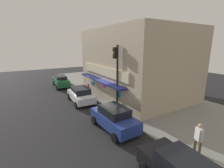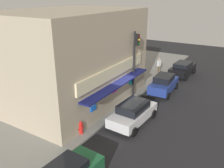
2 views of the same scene
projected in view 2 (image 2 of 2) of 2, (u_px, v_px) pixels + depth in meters
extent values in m
plane|color=#232326|center=(126.00, 108.00, 19.59)|extent=(59.78, 59.78, 0.00)
cube|color=gray|center=(78.00, 94.00, 22.04)|extent=(39.85, 10.19, 0.14)
cube|color=tan|center=(70.00, 56.00, 19.92)|extent=(12.14, 8.55, 7.58)
cube|color=beige|center=(114.00, 71.00, 18.02)|extent=(9.22, 0.16, 0.92)
cube|color=navy|center=(118.00, 84.00, 18.19)|extent=(8.74, 0.90, 0.12)
cube|color=blue|center=(93.00, 108.00, 16.45)|extent=(0.62, 0.08, 0.38)
cube|color=#E533CC|center=(115.00, 89.00, 18.68)|extent=(0.58, 0.08, 0.44)
cube|color=#19D8E5|center=(131.00, 81.00, 21.04)|extent=(0.65, 0.08, 0.49)
cylinder|color=black|center=(134.00, 65.00, 20.48)|extent=(0.18, 0.18, 5.85)
cube|color=black|center=(137.00, 40.00, 19.55)|extent=(0.32, 0.28, 0.95)
sphere|color=maroon|center=(139.00, 36.00, 19.37)|extent=(0.18, 0.18, 0.18)
sphere|color=yellow|center=(139.00, 40.00, 19.48)|extent=(0.18, 0.18, 0.18)
sphere|color=#0F4C19|center=(139.00, 43.00, 19.59)|extent=(0.18, 0.18, 0.18)
cylinder|color=red|center=(81.00, 129.00, 15.66)|extent=(0.29, 0.29, 0.70)
sphere|color=red|center=(81.00, 123.00, 15.51)|extent=(0.24, 0.24, 0.24)
cylinder|color=red|center=(79.00, 130.00, 15.49)|extent=(0.12, 0.10, 0.10)
cylinder|color=red|center=(83.00, 127.00, 15.81)|extent=(0.12, 0.10, 0.10)
cylinder|color=#2D2D2D|center=(123.00, 83.00, 23.43)|extent=(0.53, 0.53, 0.78)
cylinder|color=brown|center=(158.00, 69.00, 27.65)|extent=(0.21, 0.21, 0.87)
cylinder|color=brown|center=(159.00, 70.00, 27.41)|extent=(0.21, 0.21, 0.87)
cube|color=silver|center=(159.00, 63.00, 27.25)|extent=(0.47, 0.39, 0.69)
sphere|color=tan|center=(159.00, 59.00, 27.07)|extent=(0.22, 0.22, 0.22)
cylinder|color=silver|center=(158.00, 64.00, 27.15)|extent=(0.13, 0.13, 0.62)
cylinder|color=silver|center=(160.00, 63.00, 27.37)|extent=(0.13, 0.13, 0.62)
cube|color=black|center=(182.00, 69.00, 27.16)|extent=(4.45, 2.10, 0.79)
cube|color=black|center=(183.00, 64.00, 26.94)|extent=(2.43, 1.69, 0.42)
cylinder|color=black|center=(179.00, 68.00, 28.97)|extent=(0.65, 0.25, 0.64)
cylinder|color=black|center=(194.00, 71.00, 27.98)|extent=(0.65, 0.25, 0.64)
cylinder|color=black|center=(169.00, 75.00, 26.63)|extent=(0.65, 0.25, 0.64)
cylinder|color=black|center=(186.00, 78.00, 25.64)|extent=(0.65, 0.25, 0.64)
cylinder|color=black|center=(72.00, 165.00, 12.59)|extent=(0.65, 0.25, 0.64)
cube|color=silver|center=(133.00, 114.00, 17.15)|extent=(4.42, 2.09, 0.70)
cube|color=black|center=(133.00, 107.00, 16.92)|extent=(2.42, 1.69, 0.57)
cylinder|color=black|center=(132.00, 108.00, 18.93)|extent=(0.65, 0.25, 0.64)
cylinder|color=black|center=(153.00, 114.00, 17.95)|extent=(0.65, 0.25, 0.64)
cylinder|color=black|center=(111.00, 124.00, 16.60)|extent=(0.65, 0.25, 0.64)
cylinder|color=black|center=(134.00, 132.00, 15.61)|extent=(0.65, 0.25, 0.64)
cube|color=navy|center=(164.00, 85.00, 22.50)|extent=(4.15, 1.93, 0.81)
cube|color=black|center=(164.00, 78.00, 22.25)|extent=(2.26, 1.58, 0.57)
cylinder|color=black|center=(159.00, 83.00, 24.22)|extent=(0.65, 0.24, 0.64)
cylinder|color=black|center=(176.00, 86.00, 23.40)|extent=(0.65, 0.24, 0.64)
cylinder|color=black|center=(149.00, 92.00, 21.89)|extent=(0.65, 0.24, 0.64)
cylinder|color=black|center=(168.00, 96.00, 21.07)|extent=(0.65, 0.24, 0.64)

